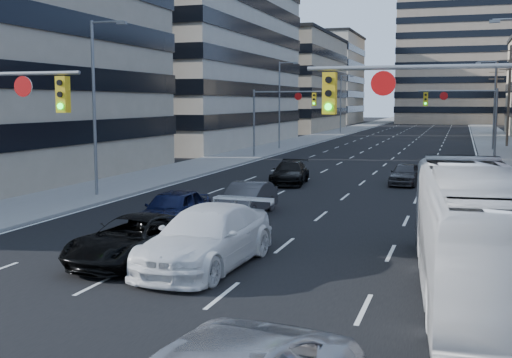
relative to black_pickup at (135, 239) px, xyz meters
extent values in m
cube|color=black|center=(2.00, 121.58, -0.71)|extent=(18.00, 300.00, 0.02)
cube|color=slate|center=(-9.50, 121.58, -0.64)|extent=(5.00, 300.00, 0.15)
cube|color=slate|center=(13.50, 121.58, -0.64)|extent=(5.00, 300.00, 0.15)
cube|color=#ADA089|center=(-25.00, 51.58, 13.28)|extent=(26.00, 34.00, 28.00)
cube|color=gray|center=(-22.00, 91.58, 7.28)|extent=(20.00, 30.00, 16.00)
cube|color=#ADA089|center=(-26.00, 131.58, 9.28)|extent=(24.00, 24.00, 20.00)
cube|color=gold|center=(-2.10, -0.42, 4.43)|extent=(0.35, 0.28, 1.10)
cylinder|color=black|center=(-2.10, -0.58, 4.78)|extent=(0.18, 0.06, 0.18)
cylinder|color=black|center=(-2.10, -0.58, 4.43)|extent=(0.18, 0.06, 0.18)
cylinder|color=#0CE526|center=(-2.10, -0.58, 4.08)|extent=(0.18, 0.06, 0.18)
cylinder|color=white|center=(-3.50, -0.45, 4.68)|extent=(0.64, 0.06, 0.64)
cylinder|color=slate|center=(8.75, -0.42, 5.08)|extent=(6.50, 0.12, 0.12)
cube|color=gold|center=(6.10, -0.42, 4.43)|extent=(0.35, 0.28, 1.10)
cylinder|color=black|center=(6.10, -0.58, 4.78)|extent=(0.18, 0.06, 0.18)
cylinder|color=black|center=(6.10, -0.58, 4.43)|extent=(0.18, 0.06, 0.18)
cylinder|color=#0CE526|center=(6.10, -0.58, 4.08)|extent=(0.18, 0.06, 0.18)
cylinder|color=white|center=(7.50, -0.45, 4.68)|extent=(0.64, 0.06, 0.64)
cylinder|color=slate|center=(-8.00, 36.58, 2.28)|extent=(0.18, 0.18, 6.00)
cylinder|color=slate|center=(-5.00, 36.58, 5.08)|extent=(6.00, 0.12, 0.12)
cube|color=gold|center=(-2.60, 36.58, 4.43)|extent=(0.35, 0.28, 1.10)
cylinder|color=black|center=(-2.60, 36.42, 4.78)|extent=(0.18, 0.06, 0.18)
cylinder|color=black|center=(-2.60, 36.42, 4.43)|extent=(0.18, 0.06, 0.18)
cylinder|color=#0CE526|center=(-2.60, 36.42, 4.08)|extent=(0.18, 0.06, 0.18)
cylinder|color=white|center=(-4.00, 36.55, 4.68)|extent=(0.64, 0.06, 0.64)
cylinder|color=slate|center=(12.00, 36.58, 2.28)|extent=(0.18, 0.18, 6.00)
cylinder|color=slate|center=(9.00, 36.58, 5.08)|extent=(6.00, 0.12, 0.12)
cube|color=gold|center=(6.60, 36.58, 4.43)|extent=(0.35, 0.28, 1.10)
cylinder|color=black|center=(6.60, 36.42, 4.78)|extent=(0.18, 0.06, 0.18)
cylinder|color=black|center=(6.60, 36.42, 4.43)|extent=(0.18, 0.06, 0.18)
cylinder|color=#0CE526|center=(6.60, 36.42, 4.08)|extent=(0.18, 0.06, 0.18)
cylinder|color=white|center=(8.00, 36.55, 4.68)|extent=(0.64, 0.06, 0.64)
cylinder|color=#4C3D2D|center=(14.20, 57.58, 4.78)|extent=(0.28, 0.28, 11.00)
cube|color=#4C3D2D|center=(14.20, 57.58, 9.68)|extent=(2.20, 0.10, 0.10)
cube|color=#4C3D2D|center=(14.20, 57.58, 8.68)|extent=(2.20, 0.10, 0.10)
cube|color=#4C3D2D|center=(14.20, 57.58, 7.68)|extent=(2.20, 0.10, 0.10)
cylinder|color=#4C3D2D|center=(14.20, 87.58, 4.78)|extent=(0.28, 0.28, 11.00)
cube|color=#4C3D2D|center=(14.20, 87.58, 9.68)|extent=(2.20, 0.10, 0.10)
cube|color=#4C3D2D|center=(14.20, 87.58, 8.68)|extent=(2.20, 0.10, 0.10)
cube|color=#4C3D2D|center=(14.20, 87.58, 7.68)|extent=(2.20, 0.10, 0.10)
cylinder|color=slate|center=(-8.50, 11.58, 3.78)|extent=(0.16, 0.16, 9.00)
cylinder|color=slate|center=(-7.60, 11.58, 8.18)|extent=(1.80, 0.10, 0.10)
cube|color=slate|center=(-6.80, 11.58, 8.10)|extent=(0.50, 0.22, 0.14)
cylinder|color=slate|center=(-8.50, 46.58, 3.78)|extent=(0.16, 0.16, 9.00)
cylinder|color=slate|center=(-7.60, 46.58, 8.18)|extent=(1.80, 0.10, 0.10)
cube|color=slate|center=(-6.80, 46.58, 8.10)|extent=(0.50, 0.22, 0.14)
cylinder|color=slate|center=(-8.50, 81.58, 3.78)|extent=(0.16, 0.16, 9.00)
cylinder|color=slate|center=(-7.60, 81.58, 8.18)|extent=(1.80, 0.10, 0.10)
cube|color=slate|center=(-6.80, 81.58, 8.10)|extent=(0.50, 0.22, 0.14)
cylinder|color=slate|center=(11.60, 16.58, 8.18)|extent=(1.80, 0.10, 0.10)
cube|color=slate|center=(10.80, 16.58, 8.10)|extent=(0.50, 0.22, 0.14)
cylinder|color=slate|center=(12.50, 51.58, 3.78)|extent=(0.16, 0.16, 9.00)
cylinder|color=slate|center=(11.60, 51.58, 8.18)|extent=(1.80, 0.10, 0.10)
cube|color=slate|center=(10.80, 51.58, 8.10)|extent=(0.50, 0.22, 0.14)
imported|color=black|center=(0.00, 0.00, 0.00)|extent=(2.99, 5.42, 1.44)
imported|color=silver|center=(2.32, 0.16, 0.17)|extent=(2.89, 6.30, 1.79)
imported|color=silver|center=(9.97, -0.31, 0.93)|extent=(3.84, 12.04, 3.30)
imported|color=black|center=(-1.07, 5.03, 0.06)|extent=(1.92, 4.61, 1.56)
imported|color=#37373A|center=(0.67, 8.89, 0.00)|extent=(1.56, 4.36, 1.43)
imported|color=black|center=(-0.30, 19.79, -0.03)|extent=(2.40, 4.92, 1.38)
imported|color=#353437|center=(6.37, 21.52, -0.05)|extent=(1.85, 4.01, 1.33)
camera|label=1|loc=(9.47, -17.29, 4.21)|focal=45.00mm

